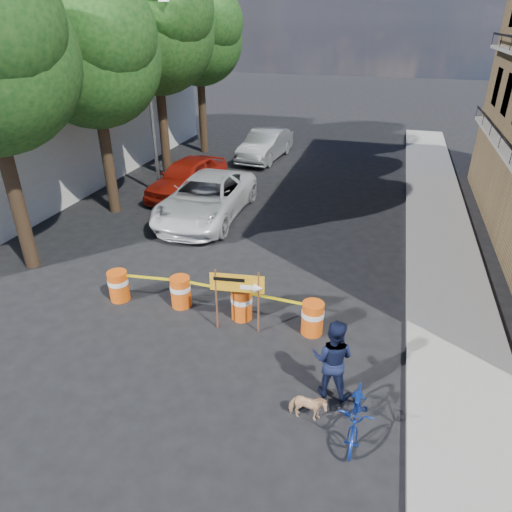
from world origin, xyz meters
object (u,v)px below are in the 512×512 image
Objects in this scene: barrel_far_left at (119,285)px; sedan_red at (188,177)px; barrel_mid_right at (242,303)px; sedan_silver at (265,145)px; barrel_far_right at (313,317)px; bicycle at (359,396)px; suv_white at (206,198)px; pedestrian at (333,359)px; detour_sign at (244,289)px; barrel_mid_left at (181,291)px; dog at (308,407)px.

sedan_red reaches higher than barrel_far_left.
barrel_mid_right is 0.18× the size of sedan_silver.
sedan_red reaches higher than barrel_far_right.
suv_white is at bearing 127.37° from bicycle.
bicycle is at bearing 130.02° from pedestrian.
detour_sign reaches higher than suv_white.
suv_white is (-3.75, 6.81, -0.45)m from detour_sign.
sedan_silver is (-3.75, 15.81, -0.47)m from detour_sign.
barrel_mid_left is at bearing -60.68° from sedan_red.
pedestrian is at bearing -24.99° from dog.
barrel_mid_right is 1.16× the size of dog.
suv_white is (-5.45, 6.39, 0.37)m from barrel_far_right.
detour_sign is 0.35× the size of sedan_silver.
bicycle is 1.12m from dog.
barrel_far_left is at bearing -178.16° from barrel_mid_right.
pedestrian is at bearing -40.40° from detour_sign.
barrel_far_left is at bearing 60.20° from dog.
dog is at bearing -36.53° from barrel_mid_left.
bicycle is 19.53m from sedan_silver.
suv_white reaches higher than barrel_far_left.
barrel_far_left reaches higher than dog.
barrel_mid_left is 5.20m from dog.
detour_sign is at bearing -71.01° from sedan_silver.
barrel_mid_right is 10.06m from sedan_red.
sedan_silver is at bearing 13.63° from dog.
dog is 10.98m from suv_white.
bicycle is 0.37× the size of sedan_silver.
detour_sign is at bearing -51.68° from sedan_red.
detour_sign is at bearing 36.47° from dog.
bicycle is at bearing -42.42° from barrel_mid_right.
suv_white is (-6.19, 8.40, -0.10)m from pedestrian.
sedan_red reaches higher than sedan_silver.
bicycle is (1.38, -2.90, 0.44)m from barrel_far_right.
barrel_far_left is 0.18× the size of sedan_silver.
sedan_silver is (-6.82, 18.30, -0.09)m from bicycle.
barrel_far_left is 0.49× the size of bicycle.
barrel_mid_right is 3.46m from pedestrian.
pedestrian is at bearing -26.18° from barrel_mid_left.
pedestrian is 13.34m from sedan_red.
pedestrian reaches higher than barrel_mid_right.
dog is at bearing 179.76° from bicycle.
dog is (-0.33, -0.88, -0.61)m from pedestrian.
barrel_far_left is 3.66m from barrel_mid_right.
barrel_mid_right is at bearing 138.69° from bicycle.
pedestrian reaches higher than dog.
barrel_mid_right is 4.51m from bicycle.
sedan_red is (-5.55, 9.08, -0.45)m from detour_sign.
barrel_far_right is 11.30m from sedan_red.
barrel_mid_left is 1.16× the size of dog.
sedan_silver is at bearing 88.99° from suv_white.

